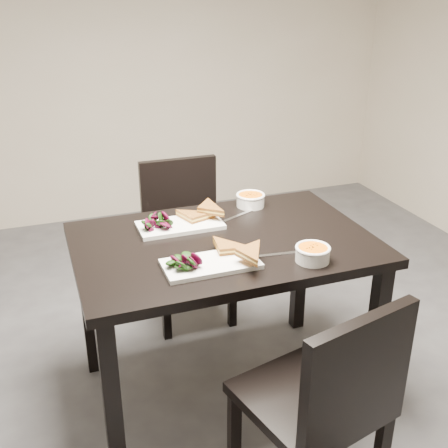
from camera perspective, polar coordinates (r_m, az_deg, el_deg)
name	(u,v)px	position (r m, az deg, el deg)	size (l,w,h in m)	color
table	(224,261)	(2.26, 0.00, -3.92)	(1.20, 0.80, 0.75)	black
chair_near	(327,399)	(1.87, 10.67, -17.49)	(0.51, 0.51, 0.85)	black
chair_far	(185,230)	(2.96, -4.08, -0.59)	(0.43, 0.43, 0.85)	black
plate_near	(211,264)	(2.01, -1.39, -4.19)	(0.35, 0.18, 0.02)	white
sandwich_near	(226,250)	(2.03, 0.21, -2.78)	(0.18, 0.13, 0.06)	#9D5E20
salad_near	(184,260)	(1.97, -4.16, -3.79)	(0.11, 0.10, 0.05)	black
soup_bowl_near	(313,253)	(2.07, 9.22, -2.97)	(0.13, 0.13, 0.06)	white
cutlery_near	(276,254)	(2.11, 5.46, -3.17)	(0.18, 0.02, 0.00)	silver
plate_far	(180,225)	(2.34, -4.60, -0.13)	(0.36, 0.18, 0.02)	white
sandwich_far	(195,216)	(2.33, -2.99, 0.80)	(0.18, 0.13, 0.06)	#9D5E20
salad_far	(157,221)	(2.30, -7.02, 0.29)	(0.11, 0.10, 0.05)	black
soup_bowl_far	(250,199)	(2.55, 2.78, 2.60)	(0.13, 0.13, 0.06)	white
cutlery_far	(238,216)	(2.45, 1.47, 0.87)	(0.18, 0.02, 0.00)	silver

